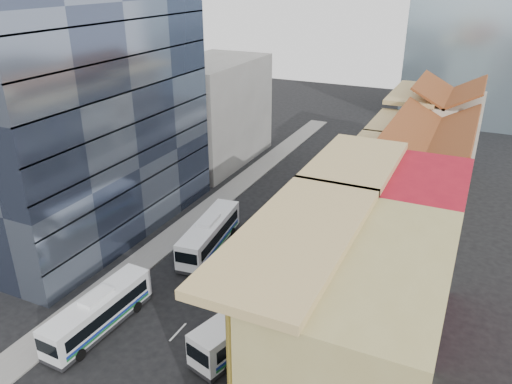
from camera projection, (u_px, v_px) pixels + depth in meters
The scene contains 12 objects.
sidewalk_right at pixel (340, 266), 45.75m from camera, with size 3.00×90.00×0.15m, color slate.
sidewalk_left at pixel (183, 229), 52.32m from camera, with size 3.00×90.00×0.15m, color slate.
shophouse_tan at pixel (357, 349), 27.14m from camera, with size 8.00×14.00×12.00m, color tan.
shophouse_red at pixel (398, 248), 37.08m from camera, with size 8.00×10.00×12.00m, color #A41221.
shophouse_cream_near at pixel (417, 209), 45.35m from camera, with size 8.00×9.00×10.00m, color beige.
shophouse_cream_mid at pixel (430, 176), 52.80m from camera, with size 8.00×9.00×10.00m, color beige.
shophouse_cream_far at pixel (442, 143), 61.29m from camera, with size 8.00×12.00×11.00m, color beige.
office_tower at pixel (80, 85), 47.06m from camera, with size 12.00×26.00×30.00m, color #374057.
office_block_far at pixel (213, 112), 68.97m from camera, with size 10.00×18.00×14.00m, color gray.
bus_left_near at pixel (99, 312), 37.22m from camera, with size 2.28×9.72×3.12m, color silver, non-canonical shape.
bus_left_far at pixel (209, 234), 47.97m from camera, with size 2.44×10.42×3.34m, color white, non-canonical shape.
bus_right at pixel (249, 321), 36.08m from camera, with size 2.39×10.21×3.27m, color white, non-canonical shape.
Camera 1 is at (18.01, -16.66, 24.86)m, focal length 35.00 mm.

